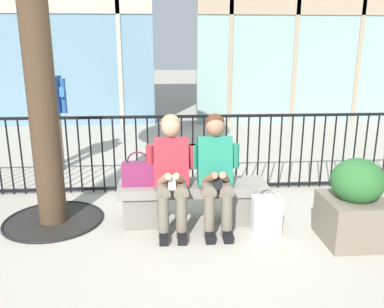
{
  "coord_description": "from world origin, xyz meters",
  "views": [
    {
      "loc": [
        -0.29,
        -4.0,
        1.87
      ],
      "look_at": [
        0.0,
        0.1,
        0.75
      ],
      "focal_mm": 36.74,
      "sensor_mm": 36.0,
      "label": 1
    }
  ],
  "objects_px": {
    "shopping_bag": "(266,215)",
    "seated_person_with_phone": "(171,170)",
    "seated_person_companion": "(215,169)",
    "bystander_at_railing": "(49,106)",
    "planter": "(355,204)",
    "stone_bench": "(193,199)",
    "handbag_on_bench": "(138,173)"
  },
  "relations": [
    {
      "from": "handbag_on_bench",
      "to": "planter",
      "type": "distance_m",
      "value": 2.21
    },
    {
      "from": "stone_bench",
      "to": "shopping_bag",
      "type": "xyz_separation_m",
      "value": [
        0.73,
        -0.36,
        -0.06
      ]
    },
    {
      "from": "stone_bench",
      "to": "seated_person_with_phone",
      "type": "relative_size",
      "value": 1.32
    },
    {
      "from": "stone_bench",
      "to": "bystander_at_railing",
      "type": "relative_size",
      "value": 0.94
    },
    {
      "from": "stone_bench",
      "to": "handbag_on_bench",
      "type": "bearing_deg",
      "value": -179.01
    },
    {
      "from": "bystander_at_railing",
      "to": "shopping_bag",
      "type": "bearing_deg",
      "value": -41.26
    },
    {
      "from": "planter",
      "to": "handbag_on_bench",
      "type": "bearing_deg",
      "value": 165.56
    },
    {
      "from": "seated_person_with_phone",
      "to": "seated_person_companion",
      "type": "distance_m",
      "value": 0.46
    },
    {
      "from": "stone_bench",
      "to": "shopping_bag",
      "type": "bearing_deg",
      "value": -26.28
    },
    {
      "from": "bystander_at_railing",
      "to": "handbag_on_bench",
      "type": "bearing_deg",
      "value": -54.88
    },
    {
      "from": "seated_person_companion",
      "to": "bystander_at_railing",
      "type": "distance_m",
      "value": 3.19
    },
    {
      "from": "seated_person_companion",
      "to": "shopping_bag",
      "type": "xyz_separation_m",
      "value": [
        0.5,
        -0.23,
        -0.44
      ]
    },
    {
      "from": "seated_person_companion",
      "to": "bystander_at_railing",
      "type": "height_order",
      "value": "bystander_at_railing"
    },
    {
      "from": "handbag_on_bench",
      "to": "planter",
      "type": "height_order",
      "value": "planter"
    },
    {
      "from": "handbag_on_bench",
      "to": "shopping_bag",
      "type": "bearing_deg",
      "value": -14.98
    },
    {
      "from": "shopping_bag",
      "to": "bystander_at_railing",
      "type": "relative_size",
      "value": 0.29
    },
    {
      "from": "seated_person_with_phone",
      "to": "seated_person_companion",
      "type": "xyz_separation_m",
      "value": [
        0.46,
        0.0,
        0.0
      ]
    },
    {
      "from": "seated_person_companion",
      "to": "shopping_bag",
      "type": "distance_m",
      "value": 0.71
    },
    {
      "from": "stone_bench",
      "to": "seated_person_companion",
      "type": "relative_size",
      "value": 1.32
    },
    {
      "from": "stone_bench",
      "to": "seated_person_with_phone",
      "type": "height_order",
      "value": "seated_person_with_phone"
    },
    {
      "from": "bystander_at_railing",
      "to": "planter",
      "type": "distance_m",
      "value": 4.5
    },
    {
      "from": "handbag_on_bench",
      "to": "planter",
      "type": "relative_size",
      "value": 0.43
    },
    {
      "from": "shopping_bag",
      "to": "seated_person_with_phone",
      "type": "bearing_deg",
      "value": 166.41
    },
    {
      "from": "seated_person_companion",
      "to": "seated_person_with_phone",
      "type": "bearing_deg",
      "value": 180.0
    },
    {
      "from": "shopping_bag",
      "to": "bystander_at_railing",
      "type": "distance_m",
      "value": 3.78
    },
    {
      "from": "stone_bench",
      "to": "planter",
      "type": "xyz_separation_m",
      "value": [
        1.55,
        -0.56,
        0.12
      ]
    },
    {
      "from": "seated_person_with_phone",
      "to": "handbag_on_bench",
      "type": "xyz_separation_m",
      "value": [
        -0.35,
        0.12,
        -0.07
      ]
    },
    {
      "from": "seated_person_companion",
      "to": "bystander_at_railing",
      "type": "xyz_separation_m",
      "value": [
        -2.28,
        2.2,
        0.35
      ]
    },
    {
      "from": "stone_bench",
      "to": "bystander_at_railing",
      "type": "xyz_separation_m",
      "value": [
        -2.05,
        2.08,
        0.73
      ]
    },
    {
      "from": "stone_bench",
      "to": "bystander_at_railing",
      "type": "distance_m",
      "value": 3.01
    },
    {
      "from": "seated_person_companion",
      "to": "shopping_bag",
      "type": "relative_size",
      "value": 2.42
    },
    {
      "from": "stone_bench",
      "to": "seated_person_with_phone",
      "type": "bearing_deg",
      "value": -150.67
    }
  ]
}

